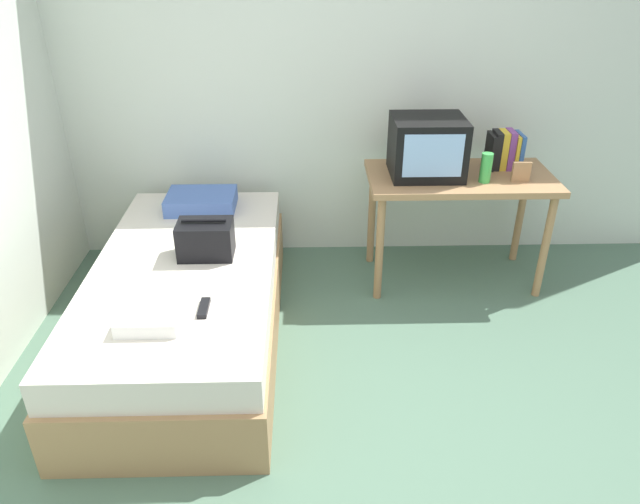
{
  "coord_description": "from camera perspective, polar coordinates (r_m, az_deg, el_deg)",
  "views": [
    {
      "loc": [
        -0.33,
        -1.97,
        2.12
      ],
      "look_at": [
        -0.26,
        0.96,
        0.51
      ],
      "focal_mm": 33.32,
      "sensor_mm": 36.0,
      "label": 1
    }
  ],
  "objects": [
    {
      "name": "wall_back",
      "position": [
        4.07,
        3.41,
        17.18
      ],
      "size": [
        5.2,
        0.1,
        2.6
      ],
      "primitive_type": "cube",
      "color": "silver",
      "rests_on": "ground"
    },
    {
      "name": "folded_towel",
      "position": [
        2.84,
        -16.05,
        -6.19
      ],
      "size": [
        0.28,
        0.22,
        0.07
      ],
      "primitive_type": "cube",
      "color": "white",
      "rests_on": "bed"
    },
    {
      "name": "handbag",
      "position": [
        3.32,
        -10.93,
        1.22
      ],
      "size": [
        0.3,
        0.2,
        0.22
      ],
      "color": "black",
      "rests_on": "bed"
    },
    {
      "name": "tv",
      "position": [
        3.76,
        10.25,
        9.9
      ],
      "size": [
        0.44,
        0.39,
        0.36
      ],
      "color": "black",
      "rests_on": "desk"
    },
    {
      "name": "desk",
      "position": [
        3.89,
        13.21,
        5.91
      ],
      "size": [
        1.16,
        0.6,
        0.75
      ],
      "color": "#9E754C",
      "rests_on": "ground"
    },
    {
      "name": "remote_dark",
      "position": [
        2.9,
        -11.09,
        -5.29
      ],
      "size": [
        0.04,
        0.16,
        0.02
      ],
      "primitive_type": "cube",
      "color": "black",
      "rests_on": "bed"
    },
    {
      "name": "bed",
      "position": [
        3.45,
        -12.54,
        -4.75
      ],
      "size": [
        1.0,
        2.0,
        0.51
      ],
      "color": "#9E754C",
      "rests_on": "ground"
    },
    {
      "name": "magazine",
      "position": [
        3.01,
        -16.28,
        -4.71
      ],
      "size": [
        0.21,
        0.29,
        0.01
      ],
      "primitive_type": "cube",
      "color": "white",
      "rests_on": "bed"
    },
    {
      "name": "pillow",
      "position": [
        3.92,
        -11.32,
        4.82
      ],
      "size": [
        0.44,
        0.32,
        0.1
      ],
      "primitive_type": "cube",
      "color": "#4766AD",
      "rests_on": "bed"
    },
    {
      "name": "picture_frame",
      "position": [
        3.83,
        18.76,
        7.31
      ],
      "size": [
        0.11,
        0.02,
        0.12
      ],
      "primitive_type": "cube",
      "color": "#9E754C",
      "rests_on": "desk"
    },
    {
      "name": "ground_plane",
      "position": [
        2.91,
        5.84,
        -18.05
      ],
      "size": [
        8.0,
        8.0,
        0.0
      ],
      "primitive_type": "plane",
      "color": "#4C6B56"
    },
    {
      "name": "water_bottle",
      "position": [
        3.75,
        15.65,
        7.8
      ],
      "size": [
        0.07,
        0.07,
        0.18
      ],
      "primitive_type": "cylinder",
      "color": "green",
      "rests_on": "desk"
    },
    {
      "name": "book_row",
      "position": [
        4.01,
        17.31,
        9.32
      ],
      "size": [
        0.21,
        0.17,
        0.25
      ],
      "color": "black",
      "rests_on": "desk"
    }
  ]
}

